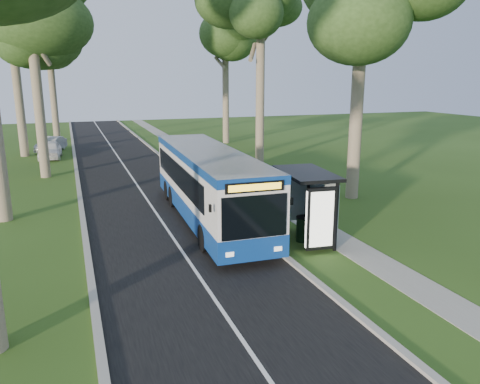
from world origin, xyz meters
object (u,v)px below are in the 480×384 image
Objects in this scene: car_silver at (51,144)px; bus_stop_sign at (277,204)px; litter_bin at (303,229)px; car_white at (50,150)px; bus at (209,185)px; bus_shelter at (315,194)px.

bus_stop_sign is at bearing -50.69° from car_silver.
litter_bin is (1.21, 0.04, -1.18)m from bus_stop_sign.
car_silver is (-9.21, 29.54, -1.05)m from bus_stop_sign.
bus_stop_sign is 27.23m from car_white.
litter_bin is 27.61m from car_white.
bus is 5.15m from litter_bin.
car_white is (-10.41, 25.57, 0.19)m from litter_bin.
bus reaches higher than bus_shelter.
bus_shelter is 0.88× the size of car_silver.
litter_bin is at bearing -48.55° from car_silver.
bus is 4.47m from bus_stop_sign.
car_silver is at bearing 115.78° from bus_shelter.
bus reaches higher than car_white.
bus is 3.14× the size of car_silver.
bus reaches higher than bus_stop_sign.
bus_stop_sign reaches higher than car_white.
litter_bin is 31.29m from car_silver.
car_silver reaches higher than litter_bin.
car_white is 3.93m from car_silver.
bus_stop_sign is 0.69× the size of car_silver.
litter_bin is at bearing 16.99° from bus_stop_sign.
bus_shelter reaches higher than litter_bin.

